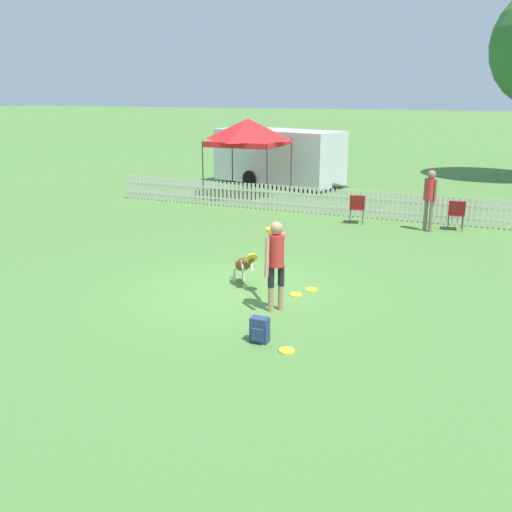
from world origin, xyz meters
The scene contains 13 objects.
ground_plane centered at (0.00, 0.00, 0.00)m, with size 240.00×240.00×0.00m, color #4C7A38.
handler_person centered at (1.04, -0.61, 1.04)m, with size 0.66×1.07×1.65m.
leaping_dog centered at (-0.03, 0.41, 0.46)m, with size 0.87×0.84×0.80m.
frisbee_near_handler centered at (1.15, 0.25, 0.01)m, with size 0.25×0.25×0.02m.
frisbee_near_dog centered at (1.34, 0.65, 0.01)m, with size 0.25×0.25×0.02m.
frisbee_midfield centered at (1.84, -2.18, 0.01)m, with size 0.25×0.25×0.02m.
backpack_on_grass centered at (1.33, -2.04, 0.20)m, with size 0.29×0.22×0.41m.
picket_fence centered at (0.00, 7.78, 0.44)m, with size 16.23×0.04×0.87m.
folding_chair_blue_left centered at (3.58, 7.18, 0.53)m, with size 0.49×0.51×0.88m.
folding_chair_center centered at (0.77, 6.92, 0.53)m, with size 0.54×0.55×0.89m.
canopy_tent_main centered at (-4.06, 9.81, 2.41)m, with size 2.55×2.55×2.90m.
spectator_standing centered at (2.86, 6.77, 1.06)m, with size 0.38×0.27×1.74m.
equipment_trailer centered at (-4.02, 12.90, 1.22)m, with size 6.29×3.47×2.31m.
Camera 1 is at (4.52, -9.74, 3.84)m, focal length 40.00 mm.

